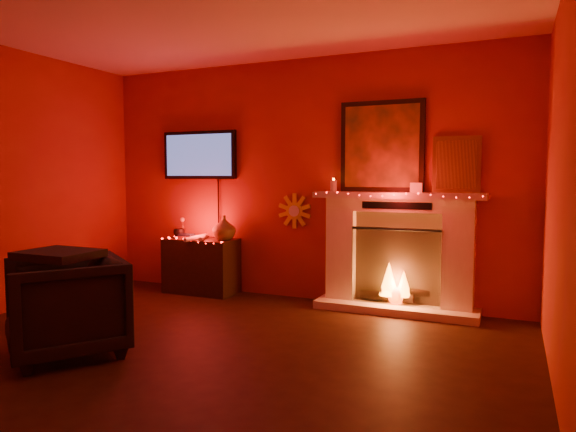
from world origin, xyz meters
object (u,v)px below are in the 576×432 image
Objects in this scene: tv at (200,155)px; console_table at (203,262)px; fireplace at (397,241)px; armchair at (66,306)px; sunburst_clock at (294,211)px.

tv is 1.33× the size of console_table.
fireplace reaches higher than tv.
tv reaches higher than armchair.
armchair is at bearing -131.43° from fireplace.
sunburst_clock reaches higher than console_table.
fireplace is at bearing -1.50° from tv.
fireplace reaches higher than console_table.
fireplace is 2.58× the size of armchair.
tv is at bearing 178.50° from fireplace.
tv is (-2.44, 0.06, 0.92)m from fireplace.
armchair is (0.35, -2.43, -1.26)m from tv.
sunburst_clock is (1.25, 0.03, -0.65)m from tv.
tv is at bearing 127.95° from console_table.
tv reaches higher than sunburst_clock.
console_table is (0.15, -0.19, -1.27)m from tv.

